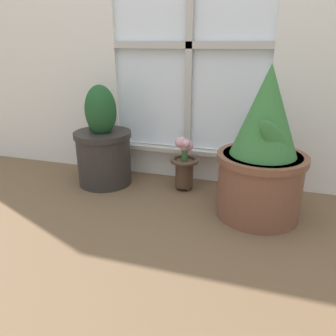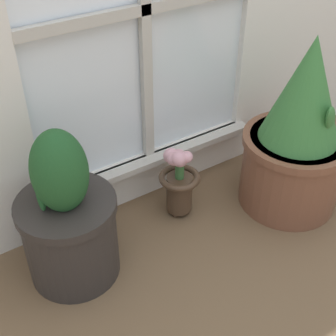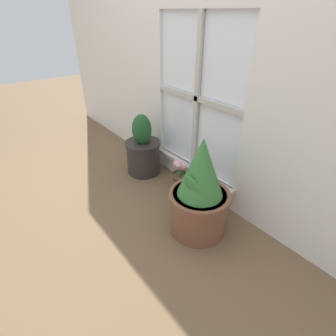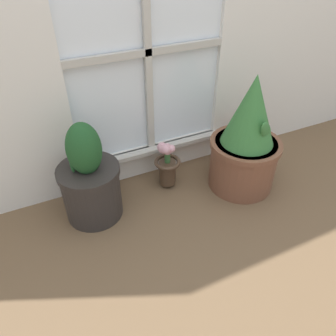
{
  "view_description": "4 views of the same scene",
  "coord_description": "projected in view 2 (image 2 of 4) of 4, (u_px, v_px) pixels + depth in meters",
  "views": [
    {
      "loc": [
        0.43,
        -1.22,
        0.75
      ],
      "look_at": [
        -0.04,
        0.29,
        0.15
      ],
      "focal_mm": 35.0,
      "sensor_mm": 36.0,
      "label": 1
    },
    {
      "loc": [
        -0.75,
        -0.72,
        1.23
      ],
      "look_at": [
        -0.05,
        0.34,
        0.27
      ],
      "focal_mm": 50.0,
      "sensor_mm": 36.0,
      "label": 2
    },
    {
      "loc": [
        1.35,
        -0.78,
        1.28
      ],
      "look_at": [
        -0.04,
        0.32,
        0.22
      ],
      "focal_mm": 28.0,
      "sensor_mm": 36.0,
      "label": 3
    },
    {
      "loc": [
        -0.61,
        -0.98,
        1.27
      ],
      "look_at": [
        0.0,
        0.31,
        0.18
      ],
      "focal_mm": 35.0,
      "sensor_mm": 36.0,
      "label": 4
    }
  ],
  "objects": [
    {
      "name": "ground_plane",
      "position": [
        236.0,
        279.0,
        1.55
      ],
      "size": [
        10.0,
        10.0,
        0.0
      ],
      "primitive_type": "plane",
      "color": "brown"
    },
    {
      "name": "flower_vase",
      "position": [
        179.0,
        179.0,
        1.72
      ],
      "size": [
        0.15,
        0.15,
        0.3
      ],
      "color": "#473323",
      "rests_on": "ground_plane"
    },
    {
      "name": "potted_plant_right",
      "position": [
        298.0,
        137.0,
        1.69
      ],
      "size": [
        0.39,
        0.39,
        0.68
      ],
      "color": "brown",
      "rests_on": "ground_plane"
    },
    {
      "name": "potted_plant_left",
      "position": [
        68.0,
        222.0,
        1.45
      ],
      "size": [
        0.31,
        0.31,
        0.55
      ],
      "color": "#2D2826",
      "rests_on": "ground_plane"
    }
  ]
}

